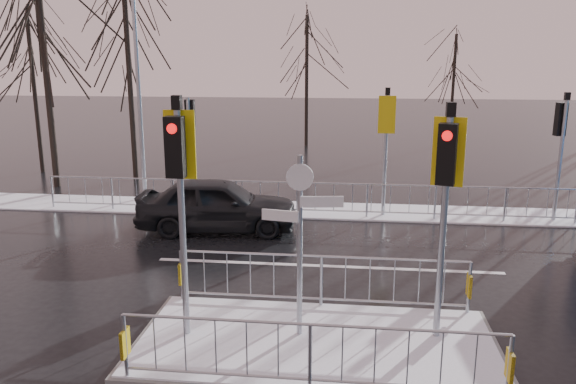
# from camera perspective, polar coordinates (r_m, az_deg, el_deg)

# --- Properties ---
(ground) EXTENTS (120.00, 120.00, 0.00)m
(ground) POSITION_cam_1_polar(r_m,az_deg,el_deg) (9.71, 2.86, -15.55)
(ground) COLOR black
(ground) RESTS_ON ground
(snow_verge) EXTENTS (30.00, 2.00, 0.04)m
(snow_verge) POSITION_cam_1_polar(r_m,az_deg,el_deg) (17.72, 4.70, -1.92)
(snow_verge) COLOR white
(snow_verge) RESTS_ON ground
(lane_markings) EXTENTS (8.00, 11.38, 0.01)m
(lane_markings) POSITION_cam_1_polar(r_m,az_deg,el_deg) (9.42, 2.72, -16.51)
(lane_markings) COLOR silver
(lane_markings) RESTS_ON ground
(traffic_island) EXTENTS (6.00, 3.04, 4.15)m
(traffic_island) POSITION_cam_1_polar(r_m,az_deg,el_deg) (9.54, 2.82, -13.47)
(traffic_island) COLOR #61625D
(traffic_island) RESTS_ON ground
(far_kerb_fixtures) EXTENTS (18.00, 0.65, 3.83)m
(far_kerb_fixtures) POSITION_cam_1_polar(r_m,az_deg,el_deg) (16.98, 5.70, 0.85)
(far_kerb_fixtures) COLOR #989FA6
(far_kerb_fixtures) RESTS_ON ground
(car_far_lane) EXTENTS (4.57, 2.21, 1.50)m
(car_far_lane) POSITION_cam_1_polar(r_m,az_deg,el_deg) (15.68, -7.18, -1.25)
(car_far_lane) COLOR black
(car_far_lane) RESTS_ON ground
(tree_near_a) EXTENTS (4.75, 4.75, 8.97)m
(tree_near_a) POSITION_cam_1_polar(r_m,az_deg,el_deg) (22.42, -23.82, 15.96)
(tree_near_a) COLOR black
(tree_near_a) RESTS_ON ground
(tree_near_b) EXTENTS (4.00, 4.00, 7.55)m
(tree_near_b) POSITION_cam_1_polar(r_m,az_deg,el_deg) (22.64, -15.99, 14.08)
(tree_near_b) COLOR black
(tree_near_b) RESTS_ON ground
(tree_near_c) EXTENTS (3.50, 3.50, 6.61)m
(tree_near_c) POSITION_cam_1_polar(r_m,az_deg,el_deg) (25.54, -24.60, 11.82)
(tree_near_c) COLOR black
(tree_near_c) RESTS_ON ground
(tree_far_a) EXTENTS (3.75, 3.75, 7.08)m
(tree_far_a) POSITION_cam_1_polar(r_m,az_deg,el_deg) (30.58, 1.93, 13.68)
(tree_far_a) COLOR black
(tree_far_a) RESTS_ON ground
(tree_far_b) EXTENTS (3.25, 3.25, 6.14)m
(tree_far_b) POSITION_cam_1_polar(r_m,az_deg,el_deg) (32.94, 16.54, 12.01)
(tree_far_b) COLOR black
(tree_far_b) RESTS_ON ground
(street_lamp_left) EXTENTS (1.25, 0.18, 8.20)m
(street_lamp_left) POSITION_cam_1_polar(r_m,az_deg,el_deg) (19.27, -14.88, 12.39)
(street_lamp_left) COLOR #989FA6
(street_lamp_left) RESTS_ON ground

